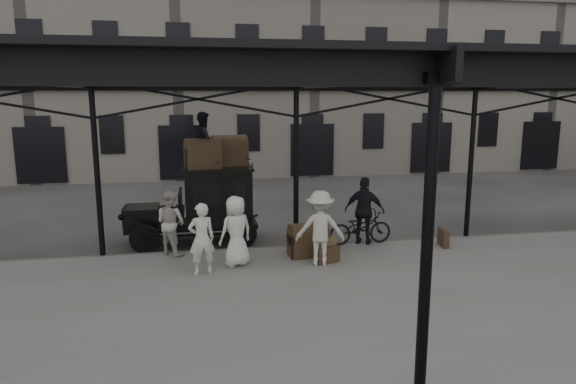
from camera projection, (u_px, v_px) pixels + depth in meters
name	position (u px, v px, depth m)	size (l,w,h in m)	color
ground	(312.00, 276.00, 11.99)	(120.00, 120.00, 0.00)	#383533
platform	(335.00, 307.00, 10.05)	(28.00, 8.00, 0.15)	slate
canopy	(336.00, 71.00, 9.46)	(22.50, 9.00, 4.74)	black
building_frontage	(240.00, 41.00, 28.06)	(64.00, 8.00, 14.00)	slate
taxi	(207.00, 201.00, 14.44)	(3.65, 1.55, 2.18)	black
porter_left	(202.00, 239.00, 11.54)	(0.60, 0.40, 1.65)	silver
porter_midleft	(171.00, 223.00, 12.97)	(0.80, 0.63, 1.66)	beige
porter_centre	(236.00, 231.00, 12.11)	(0.82, 0.54, 1.69)	silver
porter_official	(365.00, 211.00, 13.85)	(1.08, 0.45, 1.84)	black
porter_right	(320.00, 228.00, 12.17)	(1.16, 0.67, 1.80)	beige
bicycle	(360.00, 227.00, 13.92)	(0.61, 1.76, 0.92)	black
porter_roof	(204.00, 140.00, 14.01)	(0.74, 0.58, 1.53)	black
steamer_trunk_roof_near	(203.00, 156.00, 13.94)	(0.93, 0.57, 0.69)	#463320
steamer_trunk_roof_far	(229.00, 153.00, 14.50)	(0.98, 0.60, 0.72)	#463320
steamer_trunk_platform	(308.00, 242.00, 12.94)	(0.96, 0.59, 0.71)	#463320
wicker_hamper	(322.00, 246.00, 12.92)	(0.60, 0.45, 0.50)	brown
suitcase_upright	(443.00, 238.00, 13.78)	(0.15, 0.60, 0.45)	#463320
suitcase_flat	(328.00, 255.00, 12.38)	(0.60, 0.15, 0.40)	#463320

